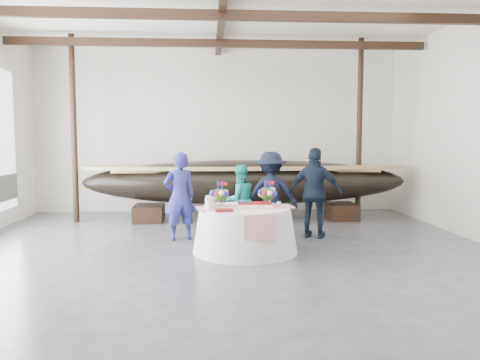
{
  "coord_description": "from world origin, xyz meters",
  "views": [
    {
      "loc": [
        -0.24,
        -7.16,
        2.02
      ],
      "look_at": [
        0.38,
        2.49,
        1.17
      ],
      "focal_mm": 35.0,
      "sensor_mm": 36.0,
      "label": 1
    }
  ],
  "objects": [
    {
      "name": "floor",
      "position": [
        0.0,
        0.0,
        0.0
      ],
      "size": [
        10.0,
        12.0,
        0.01
      ],
      "primitive_type": "cube",
      "color": "#3D3D42",
      "rests_on": "ground"
    },
    {
      "name": "wall_front",
      "position": [
        0.0,
        -6.0,
        2.25
      ],
      "size": [
        10.0,
        0.02,
        4.5
      ],
      "primitive_type": "cube",
      "color": "silver",
      "rests_on": "ground"
    },
    {
      "name": "guest_man_right",
      "position": [
        1.91,
        2.19,
        0.93
      ],
      "size": [
        1.18,
        0.84,
        1.85
      ],
      "primitive_type": "imported",
      "rotation": [
        0.0,
        0.0,
        2.74
      ],
      "color": "black",
      "rests_on": "ground"
    },
    {
      "name": "guest_woman_teal",
      "position": [
        0.37,
        2.51,
        0.74
      ],
      "size": [
        0.86,
        0.76,
        1.49
      ],
      "primitive_type": "imported",
      "rotation": [
        0.0,
        0.0,
        3.46
      ],
      "color": "teal",
      "rests_on": "ground"
    },
    {
      "name": "guest_man_left",
      "position": [
        1.03,
        2.51,
        0.88
      ],
      "size": [
        1.16,
        0.69,
        1.76
      ],
      "primitive_type": "imported",
      "rotation": [
        0.0,
        0.0,
        3.11
      ],
      "color": "black",
      "rests_on": "ground"
    },
    {
      "name": "wall_back",
      "position": [
        0.0,
        6.0,
        2.25
      ],
      "size": [
        10.0,
        0.02,
        4.5
      ],
      "primitive_type": "cube",
      "color": "silver",
      "rests_on": "ground"
    },
    {
      "name": "guest_woman_blue",
      "position": [
        -0.85,
        2.18,
        0.88
      ],
      "size": [
        0.74,
        0.6,
        1.76
      ],
      "primitive_type": "imported",
      "rotation": [
        0.0,
        0.0,
        3.46
      ],
      "color": "navy",
      "rests_on": "ground"
    },
    {
      "name": "tabletop_items",
      "position": [
        0.34,
        1.26,
        0.95
      ],
      "size": [
        1.79,
        1.02,
        0.4
      ],
      "color": "red",
      "rests_on": "banquet_table"
    },
    {
      "name": "longboat_display",
      "position": [
        0.67,
        4.37,
        0.96
      ],
      "size": [
        8.05,
        1.61,
        1.51
      ],
      "color": "black",
      "rests_on": "ground"
    },
    {
      "name": "pavilion_structure",
      "position": [
        0.0,
        0.76,
        4.0
      ],
      "size": [
        9.8,
        11.76,
        4.5
      ],
      "color": "black",
      "rests_on": "ground"
    },
    {
      "name": "banquet_table",
      "position": [
        0.38,
        1.09,
        0.4
      ],
      "size": [
        1.87,
        1.87,
        0.8
      ],
      "color": "silver",
      "rests_on": "ground"
    }
  ]
}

